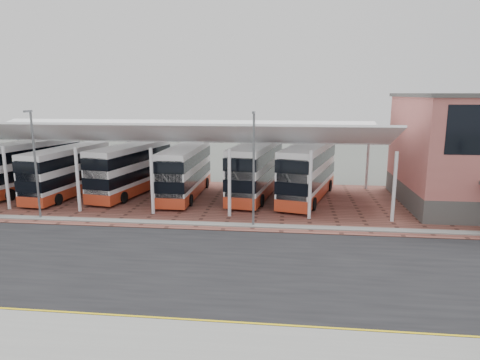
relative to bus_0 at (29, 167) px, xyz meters
The scene contains 16 objects.
ground 25.09m from the bus_0, 36.39° to the right, with size 140.00×140.00×0.00m, color #51544E.
road 25.69m from the bus_0, 38.19° to the right, with size 120.00×14.00×0.02m, color black.
forecourt 22.30m from the bus_0, ahead, with size 72.00×16.00×0.06m, color brown.
sidewalk 31.25m from the bus_0, 49.83° to the right, with size 120.00×4.00×0.14m, color gray.
north_kerb 21.99m from the bus_0, 23.19° to the right, with size 120.00×0.80×0.14m, color gray.
yellow_line_near 29.76m from the bus_0, 47.34° to the right, with size 120.00×0.12×0.01m, color yellow.
yellow_line_far 29.54m from the bus_0, 46.94° to the right, with size 120.00×0.12×0.01m, color yellow.
canopy 14.53m from the bus_0, ahead, with size 37.00×11.63×7.07m.
lamp_west 10.68m from the bus_0, 54.45° to the right, with size 0.16×0.90×8.07m.
lamp_east 23.77m from the bus_0, 21.13° to the right, with size 0.16×0.90×8.07m.
bus_0 is the anchor object (origin of this frame).
bus_1 4.72m from the bus_0, 15.02° to the right, with size 3.56×10.85×4.39m.
bus_2 10.04m from the bus_0, ahead, with size 4.53×11.36×4.57m.
bus_3 15.25m from the bus_0, ahead, with size 2.78×10.94×4.50m.
bus_4 21.60m from the bus_0, ahead, with size 4.40×11.90×4.79m.
bus_5 26.22m from the bus_0, ahead, with size 5.58×11.95×4.80m.
Camera 1 is at (4.36, -22.60, 9.26)m, focal length 32.00 mm.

